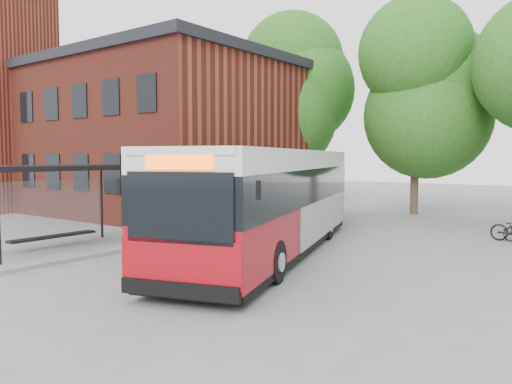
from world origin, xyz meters
The scene contains 7 objects.
ground centered at (0.00, 0.00, 0.00)m, with size 100.00×100.00×0.00m, color slate.
station_building centered at (-13.00, 9.00, 4.25)m, with size 18.40×10.40×8.50m, color maroon, non-canonical shape.
clock_tower centered at (-19.00, 5.00, 9.10)m, with size 5.20×5.20×18.20m, color maroon, non-canonical shape.
bus_shelter centered at (-4.50, -1.00, 1.45)m, with size 3.60×7.00×2.90m, color black, non-canonical shape.
tree_0 centered at (-6.00, 16.00, 5.50)m, with size 7.92×7.92×11.00m, color #215917, non-canonical shape.
tree_1 centered at (1.00, 17.00, 5.20)m, with size 7.92×7.92×10.40m, color #215917, non-canonical shape.
city_bus centered at (1.16, 3.19, 1.68)m, with size 2.81×13.21×3.36m, color #990A12, non-canonical shape.
Camera 1 is at (10.48, -10.07, 3.13)m, focal length 35.00 mm.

